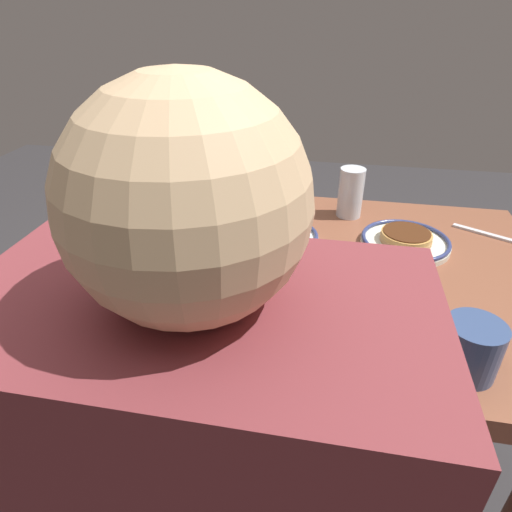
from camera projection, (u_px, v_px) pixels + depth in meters
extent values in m
plane|color=#2F2D2F|center=(277.00, 456.00, 1.41)|extent=(6.00, 6.00, 0.00)
cube|color=brown|center=(284.00, 268.00, 1.04)|extent=(1.22, 0.80, 0.05)
cylinder|color=brown|center=(451.00, 330.00, 1.41)|extent=(0.05, 0.05, 0.70)
cylinder|color=brown|center=(149.00, 296.00, 1.58)|extent=(0.05, 0.05, 0.70)
cylinder|color=brown|center=(49.00, 444.00, 1.05)|extent=(0.05, 0.05, 0.70)
cylinder|color=white|center=(278.00, 239.00, 1.11)|extent=(0.20, 0.20, 0.01)
torus|color=navy|center=(279.00, 235.00, 1.10)|extent=(0.20, 0.20, 0.01)
cube|color=#D69D4E|center=(286.00, 230.00, 1.11)|extent=(0.10, 0.07, 0.02)
ellipsoid|color=brown|center=(265.00, 235.00, 1.07)|extent=(0.05, 0.04, 0.04)
ellipsoid|color=brown|center=(267.00, 232.00, 1.08)|extent=(0.05, 0.04, 0.04)
ellipsoid|color=brown|center=(261.00, 234.00, 1.08)|extent=(0.05, 0.04, 0.04)
ellipsoid|color=brown|center=(268.00, 236.00, 1.08)|extent=(0.03, 0.03, 0.03)
cylinder|color=silver|center=(405.00, 244.00, 1.09)|extent=(0.22, 0.22, 0.01)
torus|color=navy|center=(406.00, 239.00, 1.08)|extent=(0.22, 0.22, 0.01)
cylinder|color=tan|center=(406.00, 239.00, 1.08)|extent=(0.13, 0.13, 0.01)
cylinder|color=#D2964C|center=(406.00, 235.00, 1.07)|extent=(0.12, 0.12, 0.01)
cylinder|color=#4C2814|center=(407.00, 232.00, 1.07)|extent=(0.11, 0.11, 0.00)
cylinder|color=#334772|center=(471.00, 349.00, 0.70)|extent=(0.09, 0.09, 0.10)
torus|color=#334772|center=(493.00, 341.00, 0.72)|extent=(0.06, 0.04, 0.07)
cylinder|color=brown|center=(476.00, 334.00, 0.69)|extent=(0.08, 0.08, 0.01)
cylinder|color=silver|center=(351.00, 193.00, 1.21)|extent=(0.07, 0.07, 0.14)
cylinder|color=black|center=(350.00, 200.00, 1.22)|extent=(0.06, 0.06, 0.09)
cube|color=black|center=(166.00, 319.00, 0.84)|extent=(0.16, 0.13, 0.01)
cube|color=silver|center=(347.00, 264.00, 1.01)|extent=(0.17, 0.07, 0.01)
cube|color=silver|center=(380.00, 275.00, 0.97)|extent=(0.03, 0.01, 0.00)
cube|color=silver|center=(381.00, 274.00, 0.97)|extent=(0.03, 0.01, 0.00)
cube|color=silver|center=(382.00, 272.00, 0.98)|extent=(0.03, 0.01, 0.00)
cube|color=silver|center=(383.00, 271.00, 0.98)|extent=(0.03, 0.01, 0.00)
cube|color=silver|center=(491.00, 235.00, 1.13)|extent=(0.18, 0.10, 0.01)
cube|color=silver|center=(63.00, 323.00, 0.83)|extent=(0.19, 0.04, 0.01)
ellipsoid|color=silver|center=(107.00, 324.00, 0.82)|extent=(0.04, 0.03, 0.01)
sphere|color=tan|center=(187.00, 203.00, 0.29)|extent=(0.17, 0.17, 0.17)
cylinder|color=tan|center=(199.00, 384.00, 0.65)|extent=(0.07, 0.07, 0.26)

